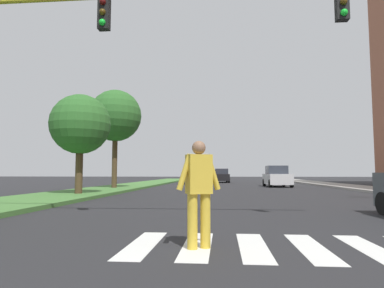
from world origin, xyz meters
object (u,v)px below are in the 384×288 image
at_px(tree_mid, 80,125).
at_px(truck_box_delivery, 199,168).
at_px(tree_far, 115,116).
at_px(traffic_light_gantry, 106,41).
at_px(sedan_distant, 221,176).
at_px(sedan_far_horizon, 205,175).
at_px(pedestrian_performer, 199,188).
at_px(sedan_midblock, 277,177).

height_order(tree_mid, truck_box_delivery, tree_mid).
height_order(tree_far, truck_box_delivery, tree_far).
bearing_deg(traffic_light_gantry, sedan_distant, 85.41).
bearing_deg(truck_box_delivery, tree_far, -110.37).
bearing_deg(sedan_far_horizon, sedan_distant, -78.01).
bearing_deg(sedan_distant, tree_mid, -105.60).
distance_m(sedan_distant, sedan_far_horizon, 12.78).
bearing_deg(pedestrian_performer, truck_box_delivery, 93.86).
distance_m(tree_mid, sedan_midblock, 17.48).
bearing_deg(pedestrian_performer, sedan_far_horizon, 92.86).
relative_size(tree_mid, traffic_light_gantry, 0.48).
bearing_deg(traffic_light_gantry, pedestrian_performer, -45.22).
xyz_separation_m(sedan_distant, sedan_far_horizon, (-2.66, 12.50, -0.01)).
height_order(tree_mid, pedestrian_performer, tree_mid).
distance_m(tree_far, traffic_light_gantry, 15.76).
height_order(tree_far, sedan_far_horizon, tree_far).
relative_size(sedan_distant, sedan_far_horizon, 0.98).
xyz_separation_m(tree_mid, sedan_midblock, (11.68, 12.71, -2.78)).
relative_size(traffic_light_gantry, pedestrian_performer, 6.18).
bearing_deg(tree_far, sedan_distant, 68.37).
bearing_deg(sedan_midblock, sedan_far_horizon, 106.51).
xyz_separation_m(tree_far, sedan_distant, (7.31, 18.44, -4.37)).
relative_size(sedan_far_horizon, truck_box_delivery, 0.75).
bearing_deg(truck_box_delivery, sedan_far_horizon, 91.09).
relative_size(tree_mid, sedan_midblock, 1.22).
bearing_deg(sedan_distant, pedestrian_performer, -90.37).
distance_m(tree_far, sedan_midblock, 14.17).
bearing_deg(traffic_light_gantry, truck_box_delivery, 89.26).
distance_m(sedan_midblock, sedan_far_horizon, 25.87).
xyz_separation_m(sedan_midblock, sedan_far_horizon, (-7.35, 24.80, -0.05)).
xyz_separation_m(tree_mid, sedan_far_horizon, (4.33, 37.51, -2.83)).
xyz_separation_m(traffic_light_gantry, sedan_midblock, (7.39, 21.19, -3.61)).
distance_m(tree_mid, tree_far, 6.75).
bearing_deg(pedestrian_performer, tree_mid, 121.63).
distance_m(pedestrian_performer, sedan_far_horizon, 48.53).
bearing_deg(traffic_light_gantry, tree_far, 107.08).
bearing_deg(sedan_midblock, traffic_light_gantry, -109.22).
height_order(traffic_light_gantry, truck_box_delivery, traffic_light_gantry).
bearing_deg(sedan_distant, truck_box_delivery, -114.89).
xyz_separation_m(tree_mid, truck_box_delivery, (4.66, 20.00, -1.96)).
distance_m(pedestrian_performer, sedan_distant, 35.97).
relative_size(traffic_light_gantry, sedan_midblock, 2.57).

